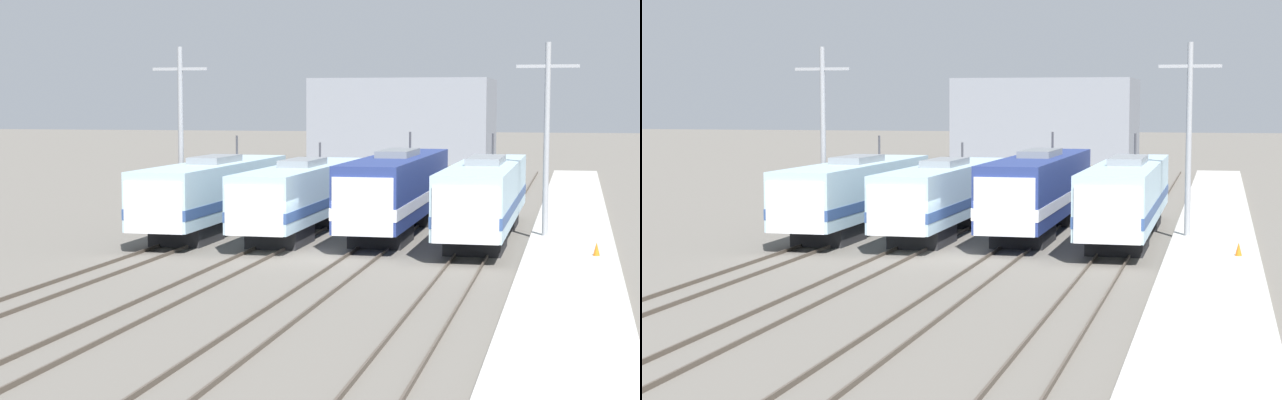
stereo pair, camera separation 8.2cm
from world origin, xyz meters
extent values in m
plane|color=#666059|center=(0.00, 0.00, 0.00)|extent=(400.00, 400.00, 0.00)
cube|color=#4C4238|center=(-7.71, 0.00, 0.07)|extent=(0.07, 120.00, 0.15)
cube|color=#4C4238|center=(-6.27, 0.00, 0.07)|extent=(0.07, 120.00, 0.15)
cube|color=#4C4238|center=(-3.05, 0.00, 0.07)|extent=(0.07, 120.00, 0.15)
cube|color=#4C4238|center=(-1.61, 0.00, 0.07)|extent=(0.07, 120.00, 0.15)
cube|color=#4C4238|center=(1.61, 0.00, 0.07)|extent=(0.07, 120.00, 0.15)
cube|color=#4C4238|center=(3.05, 0.00, 0.07)|extent=(0.07, 120.00, 0.15)
cube|color=#4C4238|center=(6.27, 0.00, 0.07)|extent=(0.07, 120.00, 0.15)
cube|color=#4C4238|center=(7.71, 0.00, 0.07)|extent=(0.07, 120.00, 0.15)
cube|color=#232326|center=(-6.99, 3.09, 0.47)|extent=(2.58, 3.71, 0.95)
cube|color=#232326|center=(-6.99, 11.51, 0.47)|extent=(2.58, 3.71, 0.95)
cube|color=#9EBCCC|center=(-6.99, 7.30, 2.32)|extent=(3.03, 16.84, 2.74)
cube|color=navy|center=(-6.99, 7.30, 1.77)|extent=(3.07, 16.88, 0.49)
cube|color=silver|center=(-6.99, -0.29, 2.11)|extent=(2.79, 1.86, 2.33)
cube|color=black|center=(-6.99, -1.14, 2.63)|extent=(2.37, 0.08, 0.65)
cube|color=gray|center=(-6.99, 7.30, 3.86)|extent=(1.67, 4.21, 0.35)
cylinder|color=#38383D|center=(-6.99, 11.01, 4.34)|extent=(0.12, 0.12, 1.30)
cube|color=#232326|center=(-2.33, 3.38, 0.47)|extent=(2.48, 3.77, 0.95)
cube|color=#232326|center=(-2.33, 11.94, 0.47)|extent=(2.48, 3.77, 0.95)
cube|color=#9EBCCC|center=(-2.33, 7.66, 2.26)|extent=(2.91, 17.12, 2.62)
cube|color=navy|center=(-2.33, 7.66, 1.74)|extent=(2.95, 17.16, 0.47)
cube|color=silver|center=(-2.33, 0.09, 2.06)|extent=(2.68, 2.18, 2.23)
cube|color=black|center=(-2.33, -0.92, 2.55)|extent=(2.28, 0.08, 0.62)
cube|color=gray|center=(-2.33, 7.66, 3.74)|extent=(1.60, 4.28, 0.35)
cylinder|color=#38383D|center=(-2.33, 11.43, 4.10)|extent=(0.12, 0.12, 1.07)
cube|color=black|center=(2.33, 4.83, 0.47)|extent=(2.54, 4.13, 0.95)
cube|color=black|center=(2.33, 14.22, 0.47)|extent=(2.54, 4.13, 0.95)
cube|color=navy|center=(2.33, 9.53, 2.48)|extent=(2.99, 18.77, 3.07)
cube|color=silver|center=(2.33, 9.53, 1.87)|extent=(3.03, 18.81, 0.55)
cube|color=silver|center=(2.33, 1.03, 2.25)|extent=(2.75, 1.99, 2.61)
cube|color=black|center=(2.33, 0.12, 2.83)|extent=(2.34, 0.08, 0.73)
cube|color=slate|center=(2.33, 9.53, 4.19)|extent=(1.65, 4.69, 0.35)
cylinder|color=#38383D|center=(2.33, 13.66, 4.60)|extent=(0.12, 0.12, 1.17)
cube|color=#232326|center=(6.99, 3.54, 0.47)|extent=(2.58, 4.32, 0.95)
cube|color=#232326|center=(6.99, 13.36, 0.47)|extent=(2.58, 4.32, 0.95)
cube|color=#9EBCCC|center=(6.99, 8.45, 2.36)|extent=(3.04, 19.64, 2.81)
cube|color=navy|center=(6.99, 8.45, 1.79)|extent=(3.08, 19.68, 0.51)
cube|color=silver|center=(6.99, -0.48, 2.15)|extent=(2.79, 1.98, 2.39)
cube|color=black|center=(6.99, -1.39, 2.67)|extent=(2.37, 0.08, 0.67)
cube|color=gray|center=(6.99, 8.45, 3.94)|extent=(1.67, 4.91, 0.35)
cylinder|color=#38383D|center=(6.99, 12.77, 4.46)|extent=(0.12, 0.12, 1.39)
cylinder|color=gray|center=(-9.16, 8.03, 4.88)|extent=(0.28, 0.28, 9.77)
cube|color=gray|center=(-9.16, 8.03, 8.60)|extent=(3.05, 0.16, 0.16)
cylinder|color=gray|center=(9.97, 8.03, 4.88)|extent=(0.28, 0.28, 9.77)
cube|color=gray|center=(9.97, 8.03, 8.60)|extent=(3.05, 0.16, 0.16)
cube|color=#B7B5AD|center=(11.27, 0.00, 0.13)|extent=(4.00, 120.00, 0.26)
cone|color=orange|center=(12.35, 1.41, 0.55)|extent=(0.29, 0.29, 0.59)
cube|color=gray|center=(-8.32, 78.61, 4.77)|extent=(20.10, 14.95, 9.54)
camera|label=1|loc=(11.50, -45.67, 6.85)|focal=60.00mm
camera|label=2|loc=(11.58, -45.65, 6.85)|focal=60.00mm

